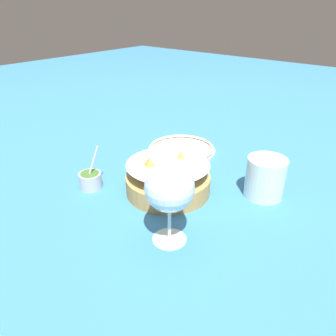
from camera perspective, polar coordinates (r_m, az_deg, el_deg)
name	(u,v)px	position (r m, az deg, el deg)	size (l,w,h in m)	color
ground_plane	(165,187)	(0.83, -0.47, -3.30)	(4.00, 4.00, 0.00)	teal
food_basket	(167,178)	(0.79, -0.12, -1.77)	(0.21, 0.21, 0.10)	#B2894C
sauce_cup	(90,180)	(0.84, -13.36, -1.99)	(0.06, 0.06, 0.10)	#B7B7BC
wine_glass	(170,189)	(0.60, 0.27, -3.76)	(0.09, 0.09, 0.17)	silver
beer_mug	(265,179)	(0.81, 16.59, -1.80)	(0.13, 0.09, 0.10)	silver
side_plate	(182,148)	(1.03, 2.38, 3.45)	(0.21, 0.21, 0.01)	silver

